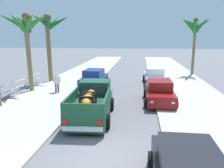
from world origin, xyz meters
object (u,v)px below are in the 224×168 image
palm_tree_left_mid (27,26)px  car_left_near (94,78)px  car_right_near (159,92)px  pedestrian (57,82)px  pickup_truck (92,103)px  palm_tree_left_fore (48,27)px  car_left_mid (155,77)px  palm_tree_right_fore (195,27)px

palm_tree_left_mid → car_left_near: bearing=30.3°
car_right_near → pedestrian: pedestrian is taller
car_right_near → palm_tree_left_mid: palm_tree_left_mid is taller
pickup_truck → car_left_near: pickup_truck is taller
car_right_near → palm_tree_left_fore: size_ratio=0.66×
car_left_mid → palm_tree_right_fore: palm_tree_right_fore is taller
car_left_mid → pedestrian: pedestrian is taller
palm_tree_left_fore → pedestrian: palm_tree_left_fore is taller
palm_tree_left_fore → palm_tree_left_mid: 4.27m
car_right_near → palm_tree_right_fore: size_ratio=0.65×
car_right_near → palm_tree_left_mid: size_ratio=0.68×
car_left_near → palm_tree_left_fore: bearing=161.3°
pickup_truck → palm_tree_left_fore: palm_tree_left_fore is taller
car_left_mid → palm_tree_right_fore: size_ratio=0.66×
palm_tree_right_fore → pedestrian: (-12.38, -10.41, -4.56)m
pedestrian → palm_tree_left_fore: bearing=116.4°
pickup_truck → car_left_mid: pickup_truck is taller
palm_tree_left_fore → pedestrian: bearing=-63.6°
car_left_mid → palm_tree_left_mid: bearing=-156.6°
car_left_near → palm_tree_left_mid: size_ratio=0.70×
car_left_mid → car_left_near: bearing=-163.2°
palm_tree_left_fore → pedestrian: size_ratio=4.09×
pickup_truck → palm_tree_left_fore: bearing=122.5°
pickup_truck → palm_tree_left_mid: (-6.10, 5.27, 4.34)m
car_left_near → pedestrian: 3.83m
car_left_near → palm_tree_right_fore: (10.04, 7.38, 4.76)m
car_left_near → car_right_near: same height
car_right_near → palm_tree_left_mid: (-10.01, 1.87, 4.44)m
pickup_truck → palm_tree_right_fore: (8.58, 15.36, 4.66)m
pickup_truck → palm_tree_left_fore: size_ratio=0.82×
pedestrian → car_right_near: bearing=-11.4°
car_left_near → palm_tree_left_fore: 6.65m
car_left_near → palm_tree_right_fore: palm_tree_right_fore is taller
palm_tree_left_mid → palm_tree_right_fore: bearing=34.5°
palm_tree_left_fore → palm_tree_right_fore: size_ratio=0.99×
palm_tree_left_mid → pedestrian: (2.30, -0.32, -4.24)m
palm_tree_left_fore → palm_tree_right_fore: 15.78m
palm_tree_left_fore → car_left_mid: bearing=0.4°
car_left_mid → car_right_near: bearing=-90.6°
car_left_mid → palm_tree_left_mid: (-10.07, -4.35, 4.44)m
car_right_near → palm_tree_right_fore: palm_tree_right_fore is taller
car_left_near → pickup_truck: bearing=-79.6°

